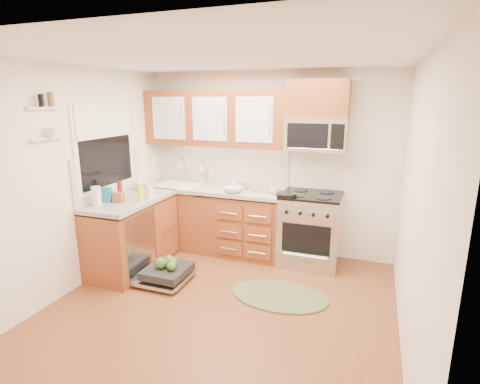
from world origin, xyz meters
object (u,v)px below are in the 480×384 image
at_px(bowl_a, 238,185).
at_px(bowl_b, 233,190).
at_px(sink, 179,193).
at_px(cutting_board, 265,190).
at_px(range, 310,229).
at_px(upper_cabinets, 215,118).
at_px(stock_pot, 243,186).
at_px(cup, 275,190).
at_px(microwave, 316,134).
at_px(skillet, 286,195).
at_px(dishwasher, 164,274).
at_px(rug, 279,296).
at_px(paper_towel_roll, 96,196).

bearing_deg(bowl_a, bowl_b, -82.61).
distance_m(sink, cutting_board, 1.30).
bearing_deg(range, bowl_a, 170.96).
distance_m(upper_cabinets, stock_pot, 1.01).
bearing_deg(cup, cutting_board, 148.03).
height_order(upper_cabinets, stock_pot, upper_cabinets).
bearing_deg(range, cutting_board, 176.44).
relative_size(microwave, skillet, 2.94).
xyz_separation_m(sink, bowl_a, (0.86, 0.18, 0.15)).
bearing_deg(dishwasher, cup, 45.29).
bearing_deg(rug, microwave, 82.29).
bearing_deg(dishwasher, stock_pot, 62.81).
bearing_deg(rug, bowl_b, 136.56).
relative_size(bowl_b, cup, 2.05).
xyz_separation_m(microwave, sink, (-1.93, -0.13, -0.90)).
xyz_separation_m(stock_pot, paper_towel_roll, (-1.33, -1.33, 0.06)).
xyz_separation_m(range, microwave, (0.00, 0.12, 1.23)).
height_order(dishwasher, cup, cup).
bearing_deg(microwave, bowl_b, -163.66).
height_order(paper_towel_roll, bowl_b, paper_towel_roll).
xyz_separation_m(cutting_board, bowl_a, (-0.43, 0.13, 0.02)).
bearing_deg(bowl_b, microwave, 16.34).
xyz_separation_m(dishwasher, bowl_a, (0.47, 1.30, 0.85)).
bearing_deg(stock_pot, cutting_board, 4.50).
height_order(skillet, bowl_b, bowl_b).
distance_m(range, cutting_board, 0.79).
xyz_separation_m(rug, bowl_b, (-0.87, 0.83, 0.95)).
bearing_deg(bowl_b, rug, -43.44).
distance_m(sink, paper_towel_roll, 1.37).
relative_size(sink, cup, 5.21).
bearing_deg(upper_cabinets, sink, -163.55).
distance_m(upper_cabinets, cup, 1.31).
relative_size(microwave, cup, 6.39).
height_order(sink, cup, cup).
xyz_separation_m(range, skillet, (-0.28, -0.25, 0.50)).
distance_m(paper_towel_roll, bowl_a, 1.92).
xyz_separation_m(microwave, paper_towel_roll, (-2.28, -1.43, -0.66)).
height_order(skillet, stock_pot, stock_pot).
relative_size(dishwasher, stock_pot, 3.93).
height_order(dishwasher, rug, dishwasher).
xyz_separation_m(upper_cabinets, sink, (-0.52, -0.16, -1.07)).
relative_size(microwave, rug, 0.70).
relative_size(range, bowl_b, 3.90).
height_order(microwave, skillet, microwave).
height_order(cutting_board, cup, cup).
xyz_separation_m(sink, rug, (1.78, -1.00, -0.79)).
bearing_deg(cup, range, 7.02).
xyz_separation_m(upper_cabinets, range, (1.41, -0.15, -1.40)).
bearing_deg(microwave, stock_pot, -173.71).
bearing_deg(cup, dishwasher, -134.71).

